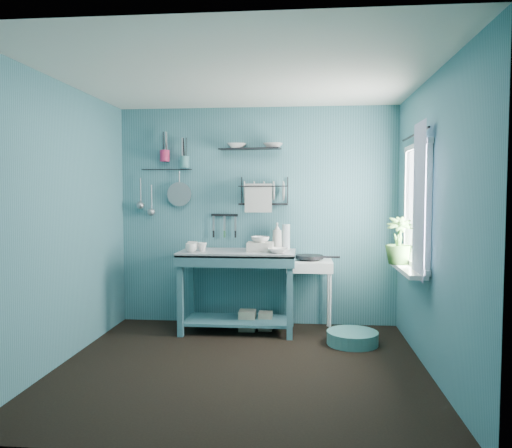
# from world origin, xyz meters

# --- Properties ---
(floor) EXTENTS (3.20, 3.20, 0.00)m
(floor) POSITION_xyz_m (0.00, 0.00, 0.00)
(floor) COLOR black
(floor) RESTS_ON ground
(ceiling) EXTENTS (3.20, 3.20, 0.00)m
(ceiling) POSITION_xyz_m (0.00, 0.00, 2.50)
(ceiling) COLOR silver
(ceiling) RESTS_ON ground
(wall_back) EXTENTS (3.20, 0.00, 3.20)m
(wall_back) POSITION_xyz_m (0.00, 1.50, 1.25)
(wall_back) COLOR #3B6F79
(wall_back) RESTS_ON ground
(wall_front) EXTENTS (3.20, 0.00, 3.20)m
(wall_front) POSITION_xyz_m (0.00, -1.50, 1.25)
(wall_front) COLOR #3B6F79
(wall_front) RESTS_ON ground
(wall_left) EXTENTS (0.00, 3.00, 3.00)m
(wall_left) POSITION_xyz_m (-1.60, 0.00, 1.25)
(wall_left) COLOR #3B6F79
(wall_left) RESTS_ON ground
(wall_right) EXTENTS (0.00, 3.00, 3.00)m
(wall_right) POSITION_xyz_m (1.60, 0.00, 1.25)
(wall_right) COLOR #3B6F79
(wall_right) RESTS_ON ground
(work_counter) EXTENTS (1.26, 0.64, 0.89)m
(work_counter) POSITION_xyz_m (-0.18, 1.12, 0.44)
(work_counter) COLOR #356670
(work_counter) RESTS_ON floor
(mug_left) EXTENTS (0.12, 0.12, 0.10)m
(mug_left) POSITION_xyz_m (-0.66, 0.96, 0.94)
(mug_left) COLOR silver
(mug_left) RESTS_ON work_counter
(mug_mid) EXTENTS (0.14, 0.14, 0.09)m
(mug_mid) POSITION_xyz_m (-0.56, 1.06, 0.93)
(mug_mid) COLOR silver
(mug_mid) RESTS_ON work_counter
(mug_right) EXTENTS (0.17, 0.17, 0.10)m
(mug_right) POSITION_xyz_m (-0.68, 1.12, 0.94)
(mug_right) COLOR silver
(mug_right) RESTS_ON work_counter
(wash_tub) EXTENTS (0.28, 0.22, 0.10)m
(wash_tub) POSITION_xyz_m (0.07, 1.10, 0.94)
(wash_tub) COLOR #B8B4A8
(wash_tub) RESTS_ON work_counter
(tub_bowl) EXTENTS (0.20, 0.19, 0.06)m
(tub_bowl) POSITION_xyz_m (0.07, 1.10, 1.02)
(tub_bowl) COLOR silver
(tub_bowl) RESTS_ON wash_tub
(soap_bottle) EXTENTS (0.12, 0.12, 0.30)m
(soap_bottle) POSITION_xyz_m (0.24, 1.32, 1.04)
(soap_bottle) COLOR #B8B4A8
(soap_bottle) RESTS_ON work_counter
(water_bottle) EXTENTS (0.09, 0.09, 0.28)m
(water_bottle) POSITION_xyz_m (0.34, 1.34, 1.03)
(water_bottle) COLOR #B3C2C8
(water_bottle) RESTS_ON work_counter
(counter_bowl) EXTENTS (0.22, 0.22, 0.05)m
(counter_bowl) POSITION_xyz_m (0.27, 0.97, 0.91)
(counter_bowl) COLOR silver
(counter_bowl) RESTS_ON work_counter
(hotplate_stand) EXTENTS (0.58, 0.58, 0.79)m
(hotplate_stand) POSITION_xyz_m (0.60, 1.20, 0.39)
(hotplate_stand) COLOR white
(hotplate_stand) RESTS_ON floor
(frying_pan) EXTENTS (0.30, 0.30, 0.03)m
(frying_pan) POSITION_xyz_m (0.60, 1.20, 0.82)
(frying_pan) COLOR black
(frying_pan) RESTS_ON hotplate_stand
(knife_strip) EXTENTS (0.32, 0.06, 0.03)m
(knife_strip) POSITION_xyz_m (-0.38, 1.47, 1.26)
(knife_strip) COLOR black
(knife_strip) RESTS_ON wall_back
(dish_rack) EXTENTS (0.57, 0.30, 0.32)m
(dish_rack) POSITION_xyz_m (0.09, 1.37, 1.54)
(dish_rack) COLOR black
(dish_rack) RESTS_ON wall_back
(upper_shelf) EXTENTS (0.72, 0.29, 0.01)m
(upper_shelf) POSITION_xyz_m (-0.07, 1.40, 2.02)
(upper_shelf) COLOR black
(upper_shelf) RESTS_ON wall_back
(shelf_bowl_left) EXTENTS (0.22, 0.22, 0.05)m
(shelf_bowl_left) POSITION_xyz_m (-0.22, 1.40, 2.06)
(shelf_bowl_left) COLOR silver
(shelf_bowl_left) RESTS_ON upper_shelf
(shelf_bowl_right) EXTENTS (0.25, 0.25, 0.05)m
(shelf_bowl_right) POSITION_xyz_m (0.19, 1.40, 2.05)
(shelf_bowl_right) COLOR silver
(shelf_bowl_right) RESTS_ON upper_shelf
(utensil_cup_magenta) EXTENTS (0.11, 0.11, 0.13)m
(utensil_cup_magenta) POSITION_xyz_m (-1.06, 1.42, 1.95)
(utensil_cup_magenta) COLOR #B92250
(utensil_cup_magenta) RESTS_ON wall_back
(utensil_cup_teal) EXTENTS (0.11, 0.11, 0.13)m
(utensil_cup_teal) POSITION_xyz_m (-0.83, 1.42, 1.88)
(utensil_cup_teal) COLOR teal
(utensil_cup_teal) RESTS_ON wall_back
(colander) EXTENTS (0.28, 0.03, 0.28)m
(colander) POSITION_xyz_m (-0.90, 1.45, 1.51)
(colander) COLOR #94979B
(colander) RESTS_ON wall_back
(ladle_outer) EXTENTS (0.01, 0.01, 0.30)m
(ladle_outer) POSITION_xyz_m (-1.37, 1.46, 1.55)
(ladle_outer) COLOR #94979B
(ladle_outer) RESTS_ON wall_back
(ladle_inner) EXTENTS (0.01, 0.01, 0.30)m
(ladle_inner) POSITION_xyz_m (-1.24, 1.46, 1.47)
(ladle_inner) COLOR #94979B
(ladle_inner) RESTS_ON wall_back
(hook_rail) EXTENTS (0.60, 0.01, 0.01)m
(hook_rail) POSITION_xyz_m (-1.06, 1.47, 1.79)
(hook_rail) COLOR black
(hook_rail) RESTS_ON wall_back
(window_glass) EXTENTS (0.00, 1.10, 1.10)m
(window_glass) POSITION_xyz_m (1.59, 0.45, 1.40)
(window_glass) COLOR white
(window_glass) RESTS_ON wall_right
(windowsill) EXTENTS (0.16, 0.95, 0.04)m
(windowsill) POSITION_xyz_m (1.50, 0.45, 0.81)
(windowsill) COLOR white
(windowsill) RESTS_ON wall_right
(curtain) EXTENTS (0.00, 1.35, 1.35)m
(curtain) POSITION_xyz_m (1.52, 0.15, 1.45)
(curtain) COLOR silver
(curtain) RESTS_ON wall_right
(curtain_rod) EXTENTS (0.02, 1.05, 0.02)m
(curtain_rod) POSITION_xyz_m (1.54, 0.45, 2.05)
(curtain_rod) COLOR black
(curtain_rod) RESTS_ON wall_right
(potted_plant) EXTENTS (0.26, 0.26, 0.46)m
(potted_plant) POSITION_xyz_m (1.46, 0.66, 1.06)
(potted_plant) COLOR #3E712D
(potted_plant) RESTS_ON windowsill
(storage_tin_large) EXTENTS (0.18, 0.18, 0.22)m
(storage_tin_large) POSITION_xyz_m (-0.08, 1.17, 0.11)
(storage_tin_large) COLOR gray
(storage_tin_large) RESTS_ON floor
(storage_tin_small) EXTENTS (0.15, 0.15, 0.20)m
(storage_tin_small) POSITION_xyz_m (0.12, 1.20, 0.10)
(storage_tin_small) COLOR gray
(storage_tin_small) RESTS_ON floor
(floor_basin) EXTENTS (0.51, 0.51, 0.13)m
(floor_basin) POSITION_xyz_m (1.03, 0.75, 0.07)
(floor_basin) COLOR teal
(floor_basin) RESTS_ON floor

